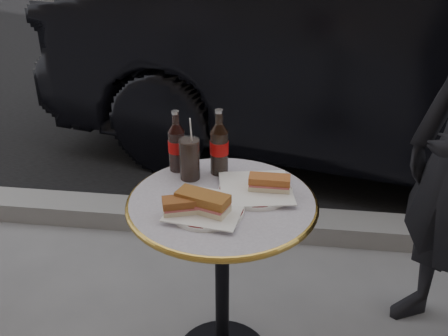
# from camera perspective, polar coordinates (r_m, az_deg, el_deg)

# --- Properties ---
(asphalt_road) EXTENTS (40.00, 8.00, 0.00)m
(asphalt_road) POSITION_cam_1_polar(r_m,az_deg,el_deg) (6.56, 5.72, 13.53)
(asphalt_road) COLOR black
(asphalt_road) RESTS_ON ground
(curb) EXTENTS (40.00, 0.20, 0.12)m
(curb) POSITION_cam_1_polar(r_m,az_deg,el_deg) (2.74, 2.30, -6.18)
(curb) COLOR gray
(curb) RESTS_ON ground
(bistro_table) EXTENTS (0.62, 0.62, 0.73)m
(bistro_table) POSITION_cam_1_polar(r_m,az_deg,el_deg) (1.83, -0.21, -13.44)
(bistro_table) COLOR #BAB2C4
(bistro_table) RESTS_ON ground
(plate_left) EXTENTS (0.30, 0.30, 0.01)m
(plate_left) POSITION_cam_1_polar(r_m,az_deg,el_deg) (1.55, -1.99, -4.74)
(plate_left) COLOR white
(plate_left) RESTS_ON bistro_table
(plate_right) EXTENTS (0.25, 0.25, 0.01)m
(plate_right) POSITION_cam_1_polar(r_m,az_deg,el_deg) (1.65, 3.62, -2.55)
(plate_right) COLOR white
(plate_right) RESTS_ON bistro_table
(sandwich_left_a) EXTENTS (0.15, 0.10, 0.05)m
(sandwich_left_a) POSITION_cam_1_polar(r_m,az_deg,el_deg) (1.52, -4.52, -4.33)
(sandwich_left_a) COLOR brown
(sandwich_left_a) RESTS_ON plate_left
(sandwich_left_b) EXTENTS (0.18, 0.12, 0.06)m
(sandwich_left_b) POSITION_cam_1_polar(r_m,az_deg,el_deg) (1.52, -2.44, -4.01)
(sandwich_left_b) COLOR #955925
(sandwich_left_b) RESTS_ON plate_left
(sandwich_right) EXTENTS (0.14, 0.06, 0.05)m
(sandwich_right) POSITION_cam_1_polar(r_m,az_deg,el_deg) (1.64, 5.21, -1.79)
(sandwich_right) COLOR #B05F2C
(sandwich_right) RESTS_ON plate_right
(cola_bottle_left) EXTENTS (0.07, 0.07, 0.22)m
(cola_bottle_left) POSITION_cam_1_polar(r_m,az_deg,el_deg) (1.76, -5.44, 3.10)
(cola_bottle_left) COLOR black
(cola_bottle_left) RESTS_ON bistro_table
(cola_bottle_right) EXTENTS (0.08, 0.08, 0.24)m
(cola_bottle_right) POSITION_cam_1_polar(r_m,az_deg,el_deg) (1.72, -0.55, 3.00)
(cola_bottle_right) COLOR black
(cola_bottle_right) RESTS_ON bistro_table
(cola_glass) EXTENTS (0.09, 0.09, 0.15)m
(cola_glass) POSITION_cam_1_polar(r_m,az_deg,el_deg) (1.71, -3.95, 1.05)
(cola_glass) COLOR black
(cola_glass) RESTS_ON bistro_table
(parked_car) EXTENTS (2.50, 4.73, 1.48)m
(parked_car) POSITION_cam_1_polar(r_m,az_deg,el_deg) (3.46, 19.08, 12.18)
(parked_car) COLOR black
(parked_car) RESTS_ON ground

